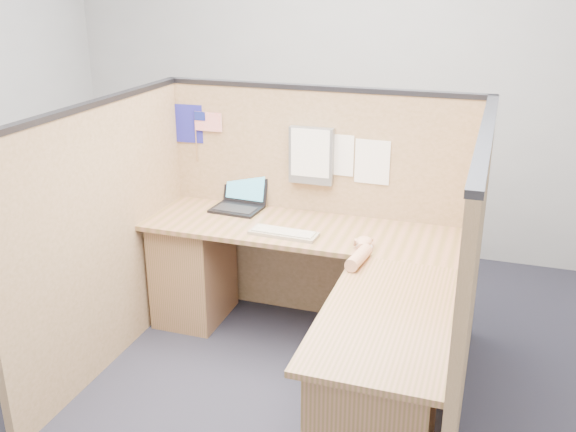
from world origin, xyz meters
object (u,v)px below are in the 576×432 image
(keyboard, at_px, (284,233))
(mouse, at_px, (364,245))
(l_desk, at_px, (314,312))
(laptop, at_px, (240,199))

(keyboard, bearing_deg, mouse, -3.45)
(l_desk, distance_m, mouse, 0.47)
(l_desk, distance_m, laptop, 0.99)
(keyboard, bearing_deg, l_desk, -40.46)
(l_desk, xyz_separation_m, laptop, (-0.68, 0.60, 0.39))
(l_desk, height_order, laptop, laptop)
(l_desk, height_order, keyboard, keyboard)
(laptop, distance_m, keyboard, 0.56)
(l_desk, relative_size, mouse, 18.51)
(laptop, bearing_deg, l_desk, -38.01)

